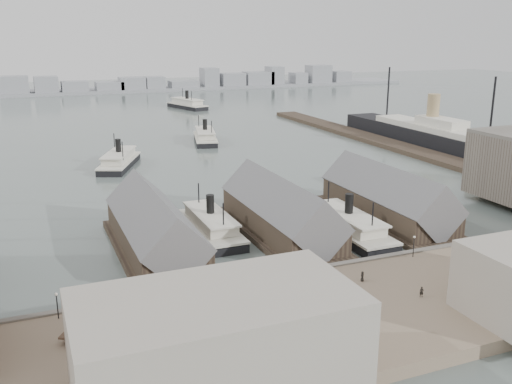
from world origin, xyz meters
name	(u,v)px	position (x,y,z in m)	size (l,w,h in m)	color
ground	(319,265)	(0.00, 0.00, 0.00)	(900.00, 900.00, 0.00)	#505C59
quay	(384,308)	(0.00, -20.00, 1.00)	(180.00, 30.00, 2.00)	#786550
seawall	(334,270)	(0.00, -5.20, 1.15)	(180.00, 1.20, 2.30)	#59544C
east_wharf	(389,144)	(78.00, 90.00, 0.80)	(10.00, 180.00, 1.60)	#2D231C
ferry_shed_west	(155,230)	(-26.00, 16.88, 4.64)	(14.00, 42.00, 12.60)	#2D231C
ferry_shed_center	(280,214)	(0.00, 16.88, 4.64)	(14.00, 42.00, 12.60)	#2D231C
ferry_shed_east	(387,201)	(26.00, 16.88, 4.64)	(14.00, 42.00, 12.60)	#2D231C
street_bldg_west	(217,346)	(-30.00, -32.00, 8.00)	(30.00, 16.00, 12.00)	gray
lamp_post_far_w	(57,301)	(-45.00, -7.00, 4.71)	(0.44, 0.44, 3.92)	black
lamp_post_near_w	(257,268)	(-15.00, -7.00, 4.71)	(0.44, 0.44, 3.92)	black
lamp_post_near_e	(414,242)	(15.00, -7.00, 4.71)	(0.44, 0.44, 3.92)	black
far_shore	(88,87)	(-2.07, 334.14, 3.91)	(500.00, 40.00, 15.72)	gray
ferry_docked_west	(211,225)	(-13.00, 23.07, 2.12)	(7.61, 25.36, 9.06)	black
ferry_docked_east	(348,225)	(13.00, 11.70, 2.22)	(7.95, 26.51, 9.47)	black
ferry_open_near	(119,160)	(-20.25, 92.98, 2.21)	(17.60, 27.36, 9.42)	black
ferry_open_mid	(205,136)	(17.34, 123.44, 2.19)	(13.79, 27.27, 9.34)	black
ferry_open_far	(187,104)	(38.74, 224.80, 2.45)	(16.97, 30.62, 10.48)	black
ocean_steamer	(431,135)	(92.00, 83.68, 4.13)	(13.14, 95.99, 19.20)	black
horse_cart_left	(83,332)	(-42.40, -13.65, 2.82)	(4.69, 3.59, 1.62)	black
horse_cart_center	(314,304)	(-10.75, -18.06, 2.80)	(4.84, 1.56, 1.55)	black
pedestrian_0	(73,323)	(-43.32, -10.62, 2.81)	(0.59, 0.43, 1.61)	black
pedestrian_1	(92,348)	(-41.77, -18.19, 2.85)	(0.82, 0.64, 1.69)	black
pedestrian_2	(216,289)	(-22.17, -8.00, 2.85)	(1.10, 0.63, 1.70)	black
pedestrian_3	(331,337)	(-13.03, -27.07, 2.82)	(0.97, 0.40, 1.65)	black
pedestrian_4	(362,276)	(0.97, -12.45, 2.83)	(0.81, 0.53, 1.66)	black
pedestrian_5	(422,292)	(6.11, -20.72, 2.82)	(0.60, 0.44, 1.64)	black
pedestrian_6	(480,250)	(26.77, -10.70, 2.85)	(0.83, 0.65, 1.70)	black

